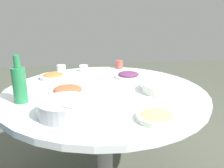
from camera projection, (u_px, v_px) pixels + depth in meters
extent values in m
cylinder|color=#99999E|center=(105.00, 140.00, 1.66)|extent=(0.11, 0.11, 0.67)
cylinder|color=white|center=(104.00, 93.00, 1.55)|extent=(1.32, 1.32, 0.04)
cylinder|color=#B2B5BA|center=(65.00, 108.00, 1.17)|extent=(0.28, 0.28, 0.08)
ellipsoid|color=white|center=(65.00, 107.00, 1.17)|extent=(0.23, 0.23, 0.09)
cube|color=white|center=(77.00, 102.00, 1.13)|extent=(0.15, 0.14, 0.01)
cylinder|color=white|center=(164.00, 87.00, 1.52)|extent=(0.29, 0.29, 0.06)
cylinder|color=black|center=(164.00, 88.00, 1.52)|extent=(0.25, 0.25, 0.04)
cylinder|color=silver|center=(164.00, 84.00, 1.51)|extent=(0.03, 0.32, 0.01)
cylinder|color=silver|center=(157.00, 117.00, 1.13)|extent=(0.20, 0.20, 0.03)
ellipsoid|color=tan|center=(157.00, 115.00, 1.12)|extent=(0.16, 0.16, 0.02)
cylinder|color=silver|center=(53.00, 77.00, 1.81)|extent=(0.20, 0.20, 0.03)
ellipsoid|color=#BF7338|center=(53.00, 75.00, 1.81)|extent=(0.15, 0.15, 0.03)
cylinder|color=silver|center=(128.00, 76.00, 1.84)|extent=(0.22, 0.22, 0.02)
ellipsoid|color=#642F5B|center=(129.00, 74.00, 1.83)|extent=(0.16, 0.16, 0.03)
cylinder|color=silver|center=(68.00, 92.00, 1.49)|extent=(0.23, 0.23, 0.02)
ellipsoid|color=#A65B36|center=(68.00, 89.00, 1.48)|extent=(0.18, 0.18, 0.04)
cylinder|color=#28824B|center=(20.00, 85.00, 1.32)|extent=(0.08, 0.08, 0.20)
cylinder|color=#28824B|center=(17.00, 61.00, 1.28)|extent=(0.03, 0.03, 0.07)
cylinder|color=white|center=(61.00, 68.00, 1.99)|extent=(0.08, 0.08, 0.06)
cylinder|color=#BD5147|center=(119.00, 64.00, 2.10)|extent=(0.06, 0.06, 0.07)
cylinder|color=white|center=(84.00, 68.00, 2.01)|extent=(0.07, 0.07, 0.05)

